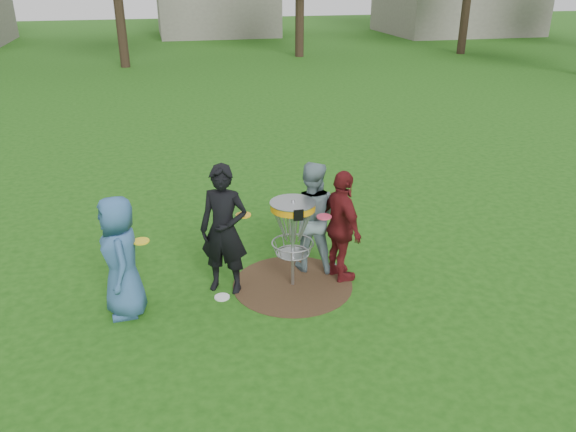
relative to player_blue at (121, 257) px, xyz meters
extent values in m
plane|color=#19470F|center=(2.39, 0.19, -0.86)|extent=(100.00, 100.00, 0.00)
cylinder|color=#47331E|center=(2.39, 0.19, -0.85)|extent=(1.80, 1.80, 0.01)
imported|color=#325989|center=(0.00, 0.00, 0.00)|extent=(0.63, 0.89, 1.71)
imported|color=black|center=(1.41, 0.30, 0.11)|extent=(0.83, 0.72, 1.93)
imported|color=gray|center=(2.79, 0.65, 0.02)|extent=(1.04, 0.94, 1.76)
imported|color=maroon|center=(3.14, 0.22, 0.01)|extent=(0.60, 1.07, 1.73)
cylinder|color=white|center=(1.31, 0.06, -0.85)|extent=(0.22, 0.22, 0.02)
cylinder|color=#9EA0A5|center=(2.39, 0.19, -0.17)|extent=(0.05, 0.05, 1.38)
cylinder|color=orange|center=(2.39, 0.19, 0.42)|extent=(0.64, 0.64, 0.10)
cylinder|color=#9EA0A5|center=(2.39, 0.19, 0.48)|extent=(0.66, 0.66, 0.01)
cube|color=black|center=(2.39, -0.14, 0.42)|extent=(0.14, 0.02, 0.16)
torus|color=#9EA0A5|center=(2.39, 0.19, -0.16)|extent=(0.62, 0.62, 0.02)
torus|color=#9EA0A5|center=(2.39, 0.19, -0.32)|extent=(0.50, 0.50, 0.02)
cylinder|color=#9EA0A5|center=(2.39, 0.19, -0.33)|extent=(0.44, 0.44, 0.01)
cylinder|color=yellow|center=(0.28, 0.02, 0.19)|extent=(0.22, 0.22, 0.02)
cylinder|color=#F0A814|center=(1.69, 0.26, 0.33)|extent=(0.22, 0.22, 0.02)
cylinder|color=#EB3DB6|center=(2.61, 0.44, 0.22)|extent=(0.22, 0.22, 0.02)
cylinder|color=#F74168|center=(2.86, 0.21, 0.20)|extent=(0.22, 0.22, 0.02)
cylinder|color=#38281C|center=(-0.61, 21.69, 1.45)|extent=(0.46, 0.46, 4.62)
cylinder|color=#38281C|center=(8.39, 23.19, 1.03)|extent=(0.46, 0.46, 3.78)
cylinder|color=#38281C|center=(17.39, 22.19, 1.24)|extent=(0.46, 0.46, 4.20)
camera|label=1|loc=(0.64, -6.90, 3.51)|focal=35.00mm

